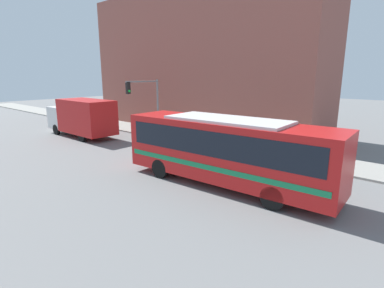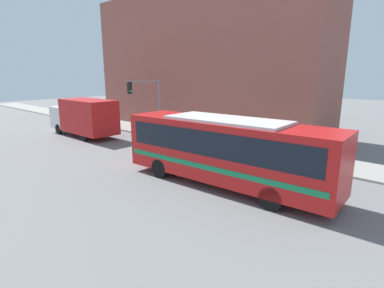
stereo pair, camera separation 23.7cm
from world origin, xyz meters
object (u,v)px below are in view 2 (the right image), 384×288
(city_bus, at_px, (225,148))
(delivery_truck, at_px, (84,116))
(parking_meter, at_px, (213,134))
(traffic_light_pole, at_px, (148,98))
(fire_hydrant, at_px, (266,151))

(city_bus, relative_size, delivery_truck, 1.41)
(city_bus, xyz_separation_m, delivery_truck, (1.54, 15.85, -0.16))
(city_bus, distance_m, parking_meter, 7.80)
(delivery_truck, relative_size, traffic_light_pole, 1.60)
(city_bus, relative_size, parking_meter, 8.68)
(delivery_truck, xyz_separation_m, fire_hydrant, (4.20, -14.94, -1.27))
(city_bus, bearing_deg, fire_hydrant, 6.02)
(delivery_truck, height_order, parking_meter, delivery_truck)
(fire_hydrant, bearing_deg, parking_meter, 90.00)
(fire_hydrant, relative_size, parking_meter, 0.54)
(city_bus, xyz_separation_m, fire_hydrant, (5.74, 0.91, -1.43))
(traffic_light_pole, distance_m, parking_meter, 6.45)
(parking_meter, bearing_deg, city_bus, -137.87)
(traffic_light_pole, bearing_deg, parking_meter, -79.91)
(traffic_light_pole, relative_size, parking_meter, 3.86)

